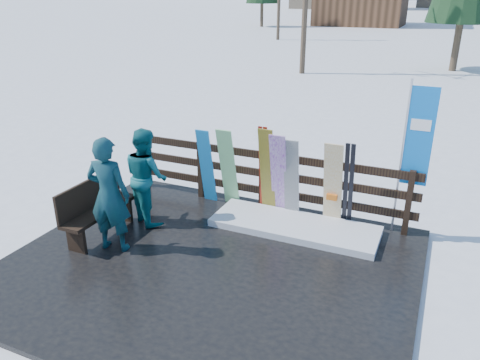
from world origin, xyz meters
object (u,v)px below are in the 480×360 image
at_px(snowboard_0, 207,166).
at_px(snowboard_4, 291,180).
at_px(bench, 96,206).
at_px(rental_flag, 415,143).
at_px(snowboard_2, 267,172).
at_px(person_front, 109,195).
at_px(snowboard_3, 279,176).
at_px(snowboard_1, 228,168).
at_px(person_back, 146,176).
at_px(snowboard_5, 333,185).

distance_m(snowboard_0, snowboard_4, 1.69).
relative_size(bench, rental_flag, 0.58).
distance_m(snowboard_2, person_front, 2.80).
bearing_deg(rental_flag, person_front, -149.87).
height_order(bench, person_front, person_front).
height_order(snowboard_2, snowboard_3, snowboard_2).
xyz_separation_m(bench, snowboard_1, (1.54, 1.88, 0.27)).
bearing_deg(snowboard_3, snowboard_1, 180.00).
bearing_deg(snowboard_4, person_back, -154.56).
relative_size(snowboard_1, snowboard_5, 1.02).
xyz_separation_m(snowboard_4, rental_flag, (1.92, 0.27, 0.85)).
height_order(snowboard_3, person_back, person_back).
distance_m(snowboard_4, person_back, 2.54).
distance_m(rental_flag, person_back, 4.49).
xyz_separation_m(snowboard_3, person_back, (-2.06, -1.09, 0.06)).
xyz_separation_m(snowboard_4, snowboard_5, (0.73, 0.00, 0.02)).
xyz_separation_m(snowboard_0, snowboard_4, (1.69, 0.00, 0.01)).
xyz_separation_m(bench, snowboard_4, (2.78, 1.88, 0.24)).
bearing_deg(bench, snowboard_4, 34.16).
height_order(snowboard_0, snowboard_2, snowboard_2).
bearing_deg(rental_flag, snowboard_3, -172.87).
distance_m(snowboard_2, rental_flag, 2.52).
bearing_deg(person_back, rental_flag, -131.43).
xyz_separation_m(snowboard_5, person_front, (-2.98, -2.15, 0.15)).
bearing_deg(snowboard_4, snowboard_1, 180.00).
xyz_separation_m(snowboard_3, snowboard_5, (0.97, 0.00, -0.02)).
bearing_deg(snowboard_5, snowboard_1, 180.00).
bearing_deg(bench, person_front, -26.45).
distance_m(snowboard_1, snowboard_3, 1.00).
bearing_deg(rental_flag, snowboard_1, -175.11).
xyz_separation_m(bench, snowboard_5, (3.51, 1.88, 0.26)).
relative_size(snowboard_3, rental_flag, 0.62).
height_order(snowboard_4, snowboard_5, snowboard_5).
relative_size(bench, snowboard_2, 0.89).
height_order(snowboard_3, rental_flag, rental_flag).
bearing_deg(snowboard_1, snowboard_3, 0.00).
bearing_deg(person_front, snowboard_5, -154.33).
relative_size(snowboard_2, snowboard_3, 1.04).
relative_size(snowboard_5, rental_flag, 0.61).
bearing_deg(bench, snowboard_2, 39.09).
bearing_deg(snowboard_5, snowboard_3, 180.00).
xyz_separation_m(bench, snowboard_2, (2.32, 1.88, 0.32)).
xyz_separation_m(rental_flag, person_back, (-4.22, -1.36, -0.75)).
bearing_deg(person_back, snowboard_5, -129.50).
relative_size(snowboard_4, snowboard_5, 0.97).
xyz_separation_m(snowboard_2, snowboard_5, (1.19, 0.00, -0.05)).
bearing_deg(rental_flag, person_back, -162.11).
xyz_separation_m(snowboard_3, rental_flag, (2.16, 0.27, 0.81)).
height_order(snowboard_2, snowboard_5, snowboard_2).
height_order(snowboard_0, snowboard_5, snowboard_5).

